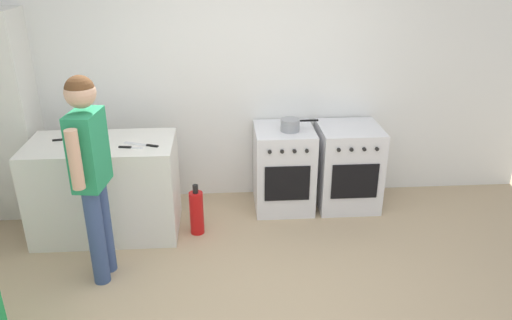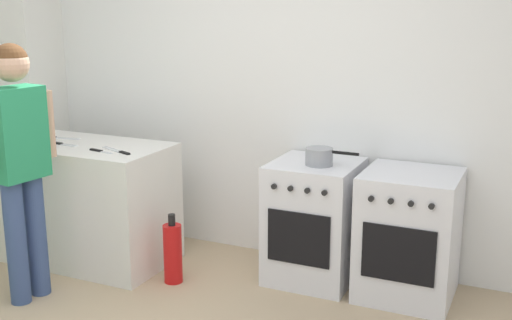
# 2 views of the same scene
# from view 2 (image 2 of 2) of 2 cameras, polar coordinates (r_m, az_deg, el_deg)

# --- Properties ---
(back_wall) EXTENTS (6.00, 0.10, 2.60)m
(back_wall) POSITION_cam_2_polar(r_m,az_deg,el_deg) (4.80, 2.95, 6.40)
(back_wall) COLOR white
(back_wall) RESTS_ON ground
(counter_unit) EXTENTS (1.30, 0.70, 0.90)m
(counter_unit) POSITION_cam_2_polar(r_m,az_deg,el_deg) (5.03, -14.95, -3.63)
(counter_unit) COLOR silver
(counter_unit) RESTS_ON ground
(oven_left) EXTENTS (0.58, 0.62, 0.85)m
(oven_left) POSITION_cam_2_polar(r_m,az_deg,el_deg) (4.54, 5.18, -5.43)
(oven_left) COLOR silver
(oven_left) RESTS_ON ground
(oven_right) EXTENTS (0.61, 0.62, 0.85)m
(oven_right) POSITION_cam_2_polar(r_m,az_deg,el_deg) (4.38, 13.40, -6.49)
(oven_right) COLOR silver
(oven_right) RESTS_ON ground
(pot) EXTENTS (0.37, 0.19, 0.12)m
(pot) POSITION_cam_2_polar(r_m,az_deg,el_deg) (4.33, 5.67, 0.31)
(pot) COLOR gray
(pot) RESTS_ON oven_left
(knife_utility) EXTENTS (0.25, 0.05, 0.01)m
(knife_utility) POSITION_cam_2_polar(r_m,az_deg,el_deg) (4.93, -16.84, 1.37)
(knife_utility) COLOR silver
(knife_utility) RESTS_ON counter_unit
(knife_paring) EXTENTS (0.21, 0.06, 0.01)m
(knife_paring) POSITION_cam_2_polar(r_m,az_deg,el_deg) (4.63, -13.77, 0.80)
(knife_paring) COLOR silver
(knife_paring) RESTS_ON counter_unit
(knife_chef) EXTENTS (0.31, 0.09, 0.01)m
(knife_chef) POSITION_cam_2_polar(r_m,az_deg,el_deg) (5.17, -17.08, 1.90)
(knife_chef) COLOR silver
(knife_chef) RESTS_ON counter_unit
(knife_carving) EXTENTS (0.32, 0.15, 0.01)m
(knife_carving) POSITION_cam_2_polar(r_m,az_deg,el_deg) (4.61, -12.23, 0.81)
(knife_carving) COLOR silver
(knife_carving) RESTS_ON counter_unit
(person) EXTENTS (0.24, 0.57, 1.68)m
(person) POSITION_cam_2_polar(r_m,az_deg,el_deg) (4.32, -20.36, 0.83)
(person) COLOR #384C7A
(person) RESTS_ON ground
(fire_extinguisher) EXTENTS (0.13, 0.13, 0.50)m
(fire_extinguisher) POSITION_cam_2_polar(r_m,az_deg,el_deg) (4.56, -7.41, -8.18)
(fire_extinguisher) COLOR red
(fire_extinguisher) RESTS_ON ground
(larder_cabinet) EXTENTS (0.48, 0.44, 2.00)m
(larder_cabinet) POSITION_cam_2_polar(r_m,az_deg,el_deg) (5.88, -19.49, 4.03)
(larder_cabinet) COLOR silver
(larder_cabinet) RESTS_ON ground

